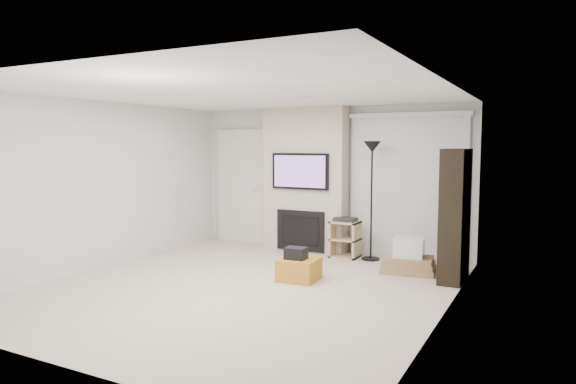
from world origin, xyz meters
The scene contains 16 objects.
floor centered at (0.00, 0.00, 0.00)m, with size 5.00×5.50×0.00m, color beige.
ceiling centered at (0.00, 0.00, 2.50)m, with size 5.00×5.50×0.00m, color white.
wall_back centered at (0.00, 2.75, 1.25)m, with size 5.00×2.50×0.00m, color silver.
wall_front centered at (0.00, -2.75, 1.25)m, with size 5.00×2.50×0.00m, color silver.
wall_left centered at (-2.50, 0.00, 1.25)m, with size 5.50×2.50×0.00m, color silver.
wall_right centered at (2.50, 0.00, 1.25)m, with size 5.50×2.50×0.00m, color silver.
hvac_vent centered at (0.40, 0.80, 2.50)m, with size 0.35×0.18×0.01m, color silver.
ottoman centered at (0.46, 0.64, 0.15)m, with size 0.50×0.50×0.30m, color #C07F25.
black_bag centered at (0.43, 0.60, 0.38)m, with size 0.28×0.22×0.16m, color black.
fireplace_wall centered at (-0.35, 2.54, 1.24)m, with size 1.50×0.47×2.50m.
entry_door centered at (-1.80, 2.71, 1.05)m, with size 1.02×0.11×2.14m.
vertical_blinds centered at (1.40, 2.70, 1.27)m, with size 1.98×0.10×2.37m.
floor_lamp centered at (0.93, 2.30, 1.50)m, with size 0.28×0.28×1.91m.
av_stand centered at (0.49, 2.30, 0.35)m, with size 0.45×0.38×0.66m.
box_stack centered at (1.68, 1.77, 0.19)m, with size 0.82×0.66×0.51m.
bookshelf centered at (2.34, 1.62, 0.90)m, with size 0.30×0.80×1.80m.
Camera 1 is at (3.52, -5.54, 1.85)m, focal length 32.00 mm.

